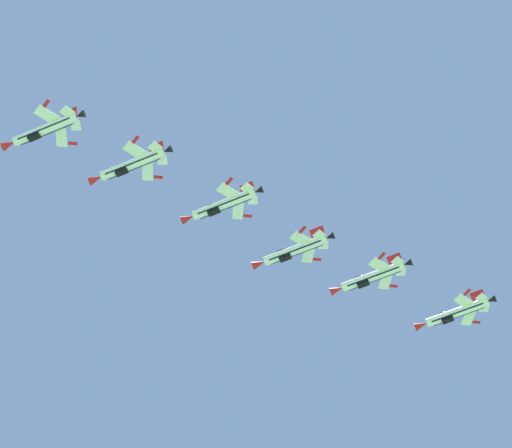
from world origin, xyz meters
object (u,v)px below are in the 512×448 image
at_px(fighter_jet_right_wing, 223,205).
at_px(fighter_jet_left_outer, 294,250).
at_px(fighter_jet_right_outer, 372,277).
at_px(fighter_jet_lead, 44,130).
at_px(fighter_jet_trail_slot, 456,313).
at_px(fighter_jet_left_wing, 131,165).

xyz_separation_m(fighter_jet_right_wing, fighter_jet_left_outer, (10.21, 11.34, -2.12)).
bearing_deg(fighter_jet_left_outer, fighter_jet_right_wing, 143.97).
height_order(fighter_jet_right_wing, fighter_jet_right_outer, fighter_jet_right_wing).
xyz_separation_m(fighter_jet_lead, fighter_jet_trail_slot, (62.12, 54.50, 0.31)).
bearing_deg(fighter_jet_lead, fighter_jet_trail_slot, -42.78).
bearing_deg(fighter_jet_right_wing, fighter_jet_left_wing, 138.65).
distance_m(fighter_jet_left_wing, fighter_jet_left_outer, 33.10).
bearing_deg(fighter_jet_left_wing, fighter_jet_right_wing, -41.35).
bearing_deg(fighter_jet_left_outer, fighter_jet_right_outer, -47.62).
bearing_deg(fighter_jet_left_outer, fighter_jet_lead, 138.69).
height_order(fighter_jet_left_outer, fighter_jet_right_outer, fighter_jet_right_outer).
bearing_deg(fighter_jet_right_wing, fighter_jet_trail_slot, -42.15).
relative_size(fighter_jet_left_wing, fighter_jet_right_outer, 1.00).
relative_size(fighter_jet_lead, fighter_jet_right_outer, 1.00).
relative_size(fighter_jet_lead, fighter_jet_left_wing, 1.00).
height_order(fighter_jet_left_wing, fighter_jet_trail_slot, fighter_jet_trail_slot).
distance_m(fighter_jet_left_outer, fighter_jet_trail_slot, 33.39).
height_order(fighter_jet_lead, fighter_jet_right_outer, fighter_jet_lead).
bearing_deg(fighter_jet_lead, fighter_jet_left_wing, -46.21).
bearing_deg(fighter_jet_right_outer, fighter_jet_right_wing, 138.15).
xyz_separation_m(fighter_jet_lead, fighter_jet_right_wing, (26.02, 22.12, 1.02)).
distance_m(fighter_jet_right_outer, fighter_jet_trail_slot, 18.02).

